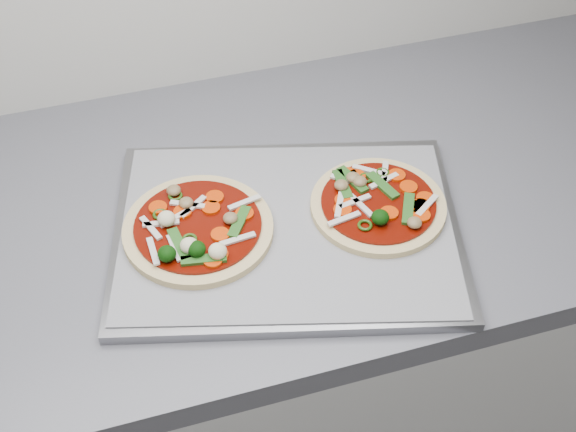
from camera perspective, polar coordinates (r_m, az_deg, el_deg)
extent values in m
cube|color=gray|center=(1.08, -0.07, -1.10)|extent=(0.53, 0.45, 0.02)
cube|color=gray|center=(1.08, -0.07, -0.78)|extent=(0.51, 0.43, 0.00)
cylinder|color=beige|center=(1.07, -6.41, -0.94)|extent=(0.23, 0.23, 0.01)
cylinder|color=#5F0500|center=(1.07, -6.44, -0.67)|extent=(0.19, 0.19, 0.00)
cube|color=silver|center=(1.04, -9.58, -2.49)|extent=(0.01, 0.05, 0.00)
cube|color=silver|center=(1.06, -9.74, -0.84)|extent=(0.02, 0.05, 0.00)
cylinder|color=#D83F03|center=(1.08, -5.50, 0.59)|extent=(0.03, 0.03, 0.00)
cylinder|color=#D83F03|center=(1.07, -3.11, 0.18)|extent=(0.04, 0.04, 0.00)
cube|color=#2E6222|center=(1.02, -6.02, -3.08)|extent=(0.06, 0.02, 0.00)
cube|color=#2E6222|center=(1.06, -3.48, -0.42)|extent=(0.04, 0.06, 0.00)
cylinder|color=#D83F03|center=(1.08, -7.50, 0.30)|extent=(0.03, 0.03, 0.00)
ellipsoid|color=brown|center=(1.09, -7.27, 0.94)|extent=(0.02, 0.02, 0.01)
cube|color=silver|center=(1.04, -3.59, -1.66)|extent=(0.05, 0.01, 0.00)
cylinder|color=#D83F03|center=(1.02, -5.37, -3.15)|extent=(0.04, 0.04, 0.00)
cylinder|color=#D83F03|center=(1.09, -9.23, 0.59)|extent=(0.03, 0.03, 0.00)
ellipsoid|color=beige|center=(1.03, -7.04, -2.10)|extent=(0.03, 0.03, 0.02)
cube|color=silver|center=(1.04, -8.07, -2.26)|extent=(0.01, 0.05, 0.00)
cube|color=silver|center=(1.08, -6.77, 0.66)|extent=(0.04, 0.04, 0.00)
torus|color=#22440D|center=(1.10, -8.02, 1.44)|extent=(0.03, 0.03, 0.00)
cube|color=silver|center=(1.08, -3.12, 0.97)|extent=(0.05, 0.02, 0.00)
cube|color=#2E6222|center=(1.04, -7.75, -2.01)|extent=(0.02, 0.06, 0.00)
torus|color=#22440D|center=(1.08, -9.09, 0.11)|extent=(0.03, 0.03, 0.00)
ellipsoid|color=beige|center=(1.02, -5.03, -2.51)|extent=(0.03, 0.03, 0.02)
cube|color=silver|center=(1.07, -9.02, -0.52)|extent=(0.05, 0.02, 0.00)
ellipsoid|color=black|center=(1.02, -6.53, -2.34)|extent=(0.03, 0.03, 0.02)
ellipsoid|color=brown|center=(1.06, -4.12, -0.15)|extent=(0.03, 0.03, 0.01)
cube|color=silver|center=(1.09, -7.16, 0.81)|extent=(0.05, 0.03, 0.00)
ellipsoid|color=black|center=(1.02, -8.61, -2.67)|extent=(0.03, 0.03, 0.02)
torus|color=#22440D|center=(1.04, -7.02, -1.64)|extent=(0.03, 0.03, 0.00)
cylinder|color=#D83F03|center=(1.05, -4.84, -1.32)|extent=(0.03, 0.03, 0.00)
ellipsoid|color=beige|center=(1.06, -8.64, -0.20)|extent=(0.03, 0.03, 0.02)
cylinder|color=#D83F03|center=(1.10, -5.23, 1.34)|extent=(0.03, 0.03, 0.00)
cylinder|color=#D83F03|center=(1.02, -4.95, -2.76)|extent=(0.04, 0.04, 0.00)
ellipsoid|color=brown|center=(1.10, -8.13, 1.81)|extent=(0.03, 0.03, 0.01)
cube|color=silver|center=(1.07, -8.02, -0.14)|extent=(0.05, 0.03, 0.00)
cylinder|color=beige|center=(1.10, 6.42, 0.73)|extent=(0.25, 0.25, 0.01)
cylinder|color=#5F0500|center=(1.10, 6.45, 0.98)|extent=(0.21, 0.21, 0.00)
torus|color=#22440D|center=(1.12, 5.57, 2.72)|extent=(0.03, 0.03, 0.00)
ellipsoid|color=brown|center=(1.11, 5.13, 2.46)|extent=(0.03, 0.03, 0.01)
cylinder|color=#D83F03|center=(1.08, 7.21, 0.21)|extent=(0.03, 0.03, 0.00)
torus|color=#22440D|center=(1.06, 5.50, -0.66)|extent=(0.02, 0.02, 0.00)
cube|color=silver|center=(1.09, 4.78, 1.03)|extent=(0.05, 0.02, 0.00)
torus|color=#22440D|center=(1.13, 6.74, 3.07)|extent=(0.03, 0.03, 0.00)
cylinder|color=#D83F03|center=(1.13, 7.73, 2.89)|extent=(0.03, 0.03, 0.00)
cube|color=silver|center=(1.08, 3.68, 0.80)|extent=(0.03, 0.05, 0.00)
cube|color=silver|center=(1.14, 6.90, 3.07)|extent=(0.03, 0.05, 0.00)
cube|color=silver|center=(1.12, 6.84, 2.50)|extent=(0.05, 0.02, 0.00)
cube|color=silver|center=(1.08, 5.22, 0.73)|extent=(0.02, 0.05, 0.00)
ellipsoid|color=brown|center=(1.07, 8.98, -0.47)|extent=(0.03, 0.03, 0.01)
cube|color=#2E6222|center=(1.09, 8.54, 0.51)|extent=(0.04, 0.06, 0.00)
cylinder|color=#D83F03|center=(1.13, 4.91, 2.85)|extent=(0.03, 0.03, 0.00)
cylinder|color=#D83F03|center=(1.11, 9.72, 1.23)|extent=(0.04, 0.04, 0.00)
cylinder|color=#D83F03|center=(1.10, 9.42, 0.73)|extent=(0.03, 0.03, 0.00)
cube|color=silver|center=(1.07, 4.00, -0.21)|extent=(0.05, 0.02, 0.00)
cylinder|color=#D83F03|center=(1.08, 9.45, 0.06)|extent=(0.03, 0.03, 0.00)
cylinder|color=#D83F03|center=(1.09, 9.22, 0.61)|extent=(0.04, 0.04, 0.00)
cube|color=silver|center=(1.14, 5.77, 3.24)|extent=(0.04, 0.04, 0.00)
cube|color=#2E6222|center=(1.11, 3.90, 2.25)|extent=(0.02, 0.06, 0.00)
cube|color=silver|center=(1.10, 9.87, 0.75)|extent=(0.04, 0.03, 0.00)
cube|color=#2E6222|center=(1.12, 4.59, 2.59)|extent=(0.03, 0.06, 0.00)
cylinder|color=#D83F03|center=(1.12, 8.57, 2.05)|extent=(0.03, 0.03, 0.00)
ellipsoid|color=brown|center=(1.11, 3.82, 2.21)|extent=(0.02, 0.02, 0.01)
ellipsoid|color=black|center=(1.06, 6.58, -0.09)|extent=(0.03, 0.03, 0.02)
cylinder|color=#D83F03|center=(1.08, 3.90, 0.45)|extent=(0.03, 0.03, 0.00)
cylinder|color=#D83F03|center=(1.13, 4.29, 2.99)|extent=(0.04, 0.04, 0.00)
cube|color=silver|center=(1.12, 4.24, 2.56)|extent=(0.04, 0.04, 0.00)
cylinder|color=#D83F03|center=(1.09, 3.97, 1.12)|extent=(0.03, 0.03, 0.00)
cube|color=#2E6222|center=(1.12, 6.74, 2.17)|extent=(0.03, 0.06, 0.00)
ellipsoid|color=brown|center=(1.12, 4.66, 2.75)|extent=(0.02, 0.02, 0.01)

